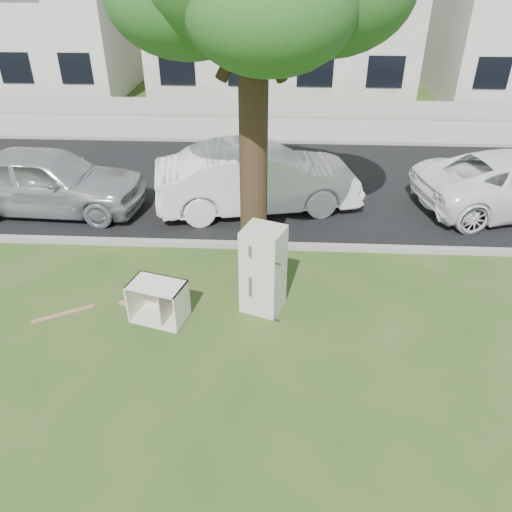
# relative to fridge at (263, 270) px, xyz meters

# --- Properties ---
(ground) EXTENTS (120.00, 120.00, 0.00)m
(ground) POSITION_rel_fridge_xyz_m (0.14, -0.30, -0.83)
(ground) COLOR #27491A
(road) EXTENTS (120.00, 7.00, 0.01)m
(road) POSITION_rel_fridge_xyz_m (0.14, 5.70, -0.82)
(road) COLOR black
(road) RESTS_ON ground
(kerb_near) EXTENTS (120.00, 0.18, 0.12)m
(kerb_near) POSITION_rel_fridge_xyz_m (0.14, 2.15, -0.83)
(kerb_near) COLOR gray
(kerb_near) RESTS_ON ground
(kerb_far) EXTENTS (120.00, 0.18, 0.12)m
(kerb_far) POSITION_rel_fridge_xyz_m (0.14, 9.25, -0.83)
(kerb_far) COLOR gray
(kerb_far) RESTS_ON ground
(sidewalk) EXTENTS (120.00, 2.80, 0.01)m
(sidewalk) POSITION_rel_fridge_xyz_m (0.14, 10.70, -0.82)
(sidewalk) COLOR gray
(sidewalk) RESTS_ON ground
(low_wall) EXTENTS (120.00, 0.15, 0.70)m
(low_wall) POSITION_rel_fridge_xyz_m (0.14, 12.30, -0.48)
(low_wall) COLOR gray
(low_wall) RESTS_ON ground
(townhouse_left) EXTENTS (10.20, 8.16, 7.04)m
(townhouse_left) POSITION_rel_fridge_xyz_m (-11.86, 17.20, 2.70)
(townhouse_left) COLOR beige
(townhouse_left) RESTS_ON ground
(townhouse_center) EXTENTS (11.22, 8.16, 7.44)m
(townhouse_center) POSITION_rel_fridge_xyz_m (0.14, 17.20, 2.90)
(townhouse_center) COLOR silver
(townhouse_center) RESTS_ON ground
(fridge) EXTENTS (0.86, 0.84, 1.66)m
(fridge) POSITION_rel_fridge_xyz_m (0.00, 0.00, 0.00)
(fridge) COLOR beige
(fridge) RESTS_ON ground
(cabinet) EXTENTS (1.09, 0.84, 0.75)m
(cabinet) POSITION_rel_fridge_xyz_m (-1.85, -0.44, -0.45)
(cabinet) COLOR beige
(cabinet) RESTS_ON ground
(plank_a) EXTENTS (1.02, 0.63, 0.02)m
(plank_a) POSITION_rel_fridge_xyz_m (-3.66, -0.42, -0.82)
(plank_a) COLOR #9D6C4C
(plank_a) RESTS_ON ground
(plank_b) EXTENTS (0.85, 0.46, 0.02)m
(plank_b) POSITION_rel_fridge_xyz_m (-2.33, -0.21, -0.82)
(plank_b) COLOR #9D7D52
(plank_b) RESTS_ON ground
(plank_c) EXTENTS (0.24, 0.78, 0.02)m
(plank_c) POSITION_rel_fridge_xyz_m (-2.15, 0.04, -0.82)
(plank_c) COLOR #A47F5B
(plank_c) RESTS_ON ground
(car_center) EXTENTS (5.34, 2.83, 1.67)m
(car_center) POSITION_rel_fridge_xyz_m (-0.31, 4.16, 0.01)
(car_center) COLOR silver
(car_center) RESTS_ON ground
(car_left) EXTENTS (4.85, 2.13, 1.62)m
(car_left) POSITION_rel_fridge_xyz_m (-5.54, 3.80, -0.02)
(car_left) COLOR #999BA0
(car_left) RESTS_ON ground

